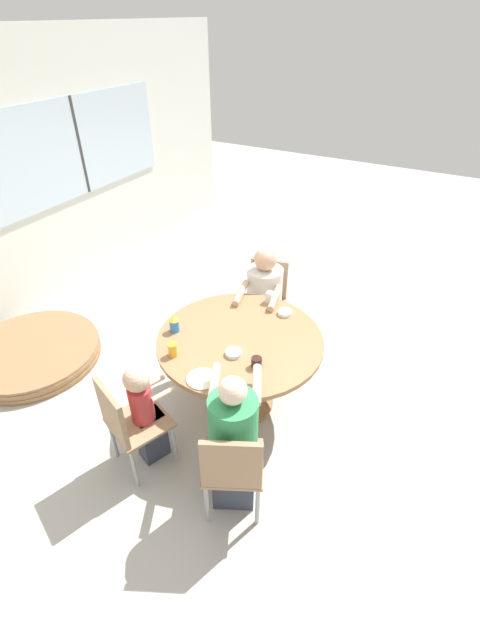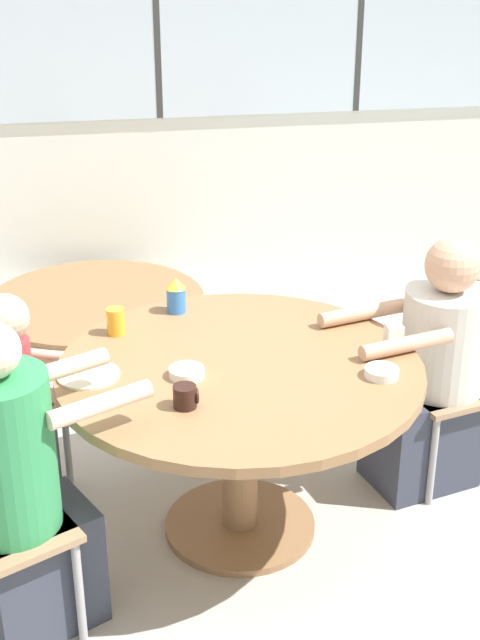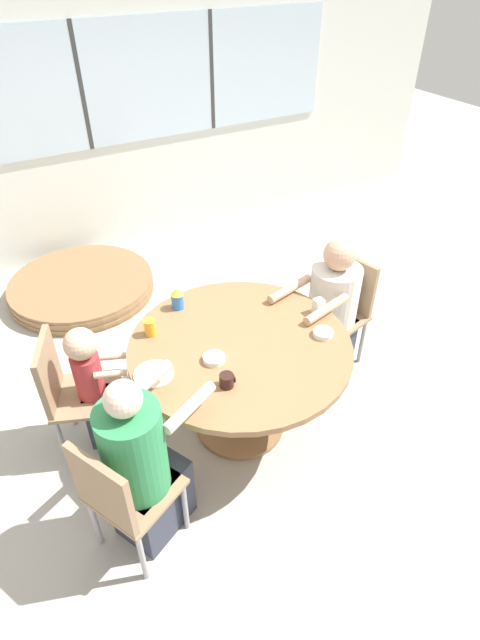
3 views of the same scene
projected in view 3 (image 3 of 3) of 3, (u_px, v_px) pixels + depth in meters
name	position (u px, v px, depth m)	size (l,w,h in m)	color
ground_plane	(240.00, 425.00, 3.44)	(16.00, 16.00, 0.00)	#B2ADA3
wall_back_with_windows	(84.00, 108.00, 4.57)	(8.40, 0.08, 2.80)	silver
dining_table	(240.00, 362.00, 3.08)	(1.35, 1.35, 0.74)	olive
chair_for_woman_green_shirt	(120.00, 493.00, 2.44)	(0.54, 0.54, 0.86)	#937556
chair_for_man_blue_shirt	(343.00, 304.00, 3.69)	(0.48, 0.48, 0.86)	#937556
chair_for_toddler	(69.00, 387.00, 3.02)	(0.52, 0.52, 0.86)	#937556
person_woman_green_shirt	(143.00, 469.00, 2.55)	(0.65, 0.54, 1.15)	#333847
person_man_blue_shirt	(328.00, 316.00, 3.62)	(0.70, 0.49, 1.10)	#333847
person_toddler	(95.00, 388.00, 3.05)	(0.35, 0.27, 0.94)	#333847
coffee_mug	(227.00, 380.00, 2.69)	(0.09, 0.08, 0.08)	black
sippy_cup	(177.00, 298.00, 3.23)	(0.08, 0.08, 0.15)	blue
juice_glass	(150.00, 327.00, 3.03)	(0.07, 0.07, 0.11)	gold
milk_carton_small	(319.00, 306.00, 3.21)	(0.06, 0.06, 0.10)	silver
bowl_white_shallow	(323.00, 333.00, 3.04)	(0.12, 0.12, 0.03)	white
bowl_cereal	(214.00, 358.00, 2.86)	(0.13, 0.13, 0.03)	white
plate_tortillas	(154.00, 374.00, 2.78)	(0.23, 0.23, 0.01)	beige
folded_table_stack	(82.00, 286.00, 4.66)	(1.32, 1.32, 0.15)	olive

